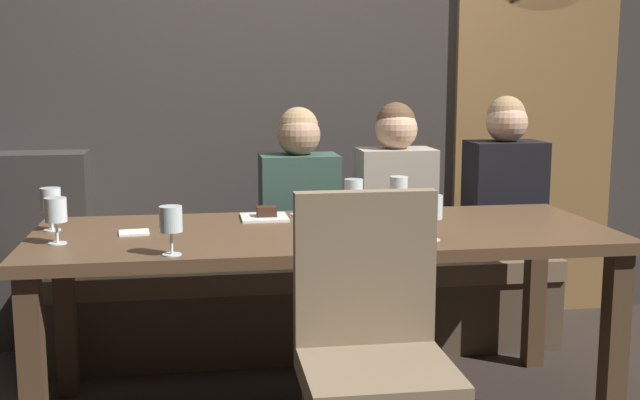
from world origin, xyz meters
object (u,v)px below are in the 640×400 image
at_px(dining_table, 324,251).
at_px(wine_glass_near_left, 432,209).
at_px(espresso_cup, 329,216).
at_px(wine_glass_far_right, 354,192).
at_px(wine_glass_center_front, 56,212).
at_px(diner_redhead, 299,190).
at_px(fork_on_table, 298,217).
at_px(wine_glass_end_left, 171,220).
at_px(wine_glass_end_right, 399,189).
at_px(diner_bearded, 395,185).
at_px(wine_glass_center_back, 51,201).
at_px(diner_far_end, 505,180).
at_px(dessert_plate, 265,215).
at_px(chair_near_side, 372,335).
at_px(banquette_bench, 300,305).

bearing_deg(dining_table, wine_glass_near_left, -36.30).
bearing_deg(espresso_cup, wine_glass_far_right, 33.07).
distance_m(wine_glass_center_front, wine_glass_far_right, 1.16).
xyz_separation_m(diner_redhead, fork_on_table, (-0.06, -0.42, -0.05)).
distance_m(wine_glass_end_left, fork_on_table, 0.79).
relative_size(dining_table, wine_glass_end_right, 13.41).
relative_size(diner_bearded, wine_glass_center_back, 4.54).
distance_m(diner_far_end, wine_glass_center_back, 2.11).
height_order(diner_bearded, wine_glass_end_left, diner_bearded).
relative_size(diner_far_end, dessert_plate, 4.06).
relative_size(chair_near_side, wine_glass_far_right, 5.98).
distance_m(banquette_bench, chair_near_side, 1.46).
distance_m(chair_near_side, wine_glass_far_right, 0.97).
bearing_deg(diner_redhead, dining_table, -89.35).
height_order(wine_glass_far_right, wine_glass_center_back, same).
xyz_separation_m(wine_glass_near_left, wine_glass_end_right, (0.01, 0.50, -0.00)).
distance_m(chair_near_side, diner_bearded, 1.51).
xyz_separation_m(diner_far_end, wine_glass_end_left, (-1.57, -1.04, 0.04)).
distance_m(wine_glass_near_left, dessert_plate, 0.76).
height_order(wine_glass_center_front, espresso_cup, wine_glass_center_front).
bearing_deg(dining_table, fork_on_table, 104.99).
xyz_separation_m(wine_glass_near_left, wine_glass_center_back, (-1.38, 0.40, -0.00)).
bearing_deg(chair_near_side, diner_far_end, 55.33).
bearing_deg(banquette_bench, wine_glass_center_back, -151.37).
bearing_deg(espresso_cup, diner_far_end, 30.67).
bearing_deg(diner_bearded, wine_glass_center_back, -159.33).
relative_size(espresso_cup, dessert_plate, 0.63).
relative_size(diner_far_end, wine_glass_end_right, 4.70).
bearing_deg(banquette_bench, wine_glass_end_left, -118.46).
height_order(dining_table, wine_glass_end_right, wine_glass_end_right).
distance_m(wine_glass_end_right, dessert_plate, 0.57).
height_order(diner_redhead, diner_far_end, diner_far_end).
bearing_deg(chair_near_side, espresso_cup, 89.16).
distance_m(dining_table, wine_glass_near_left, 0.48).
height_order(diner_bearded, dessert_plate, diner_bearded).
bearing_deg(dessert_plate, espresso_cup, -28.81).
bearing_deg(wine_glass_center_front, wine_glass_end_left, -30.86).
relative_size(diner_bearded, wine_glass_far_right, 4.54).
height_order(banquette_bench, wine_glass_near_left, wine_glass_near_left).
bearing_deg(wine_glass_center_front, wine_glass_near_left, -6.50).
height_order(wine_glass_center_front, wine_glass_center_back, same).
height_order(wine_glass_center_front, wine_glass_far_right, same).
relative_size(chair_near_side, diner_bearded, 1.32).
height_order(wine_glass_far_right, fork_on_table, wine_glass_far_right).
height_order(wine_glass_far_right, wine_glass_end_right, same).
bearing_deg(wine_glass_far_right, wine_glass_center_front, -164.85).
bearing_deg(wine_glass_end_left, diner_redhead, 61.21).
relative_size(diner_far_end, wine_glass_far_right, 4.70).
bearing_deg(espresso_cup, fork_on_table, 129.73).
bearing_deg(banquette_bench, diner_far_end, -0.16).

